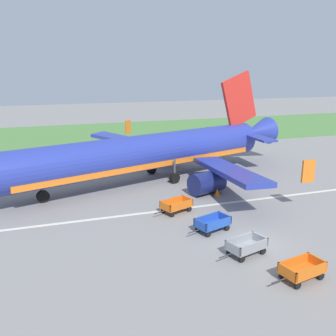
{
  "coord_description": "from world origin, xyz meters",
  "views": [
    {
      "loc": [
        -12.92,
        -20.35,
        11.62
      ],
      "look_at": [
        -2.43,
        11.04,
        2.8
      ],
      "focal_mm": 40.19,
      "sensor_mm": 36.0,
      "label": 1
    }
  ],
  "objects_px": {
    "airplane": "(151,153)",
    "baggage_cart_fourth_in_row": "(176,205)",
    "baggage_cart_nearest": "(302,270)",
    "baggage_cart_second_in_row": "(246,246)",
    "baggage_cart_third_in_row": "(212,223)",
    "traffic_cone_near_plane": "(217,192)"
  },
  "relations": [
    {
      "from": "traffic_cone_near_plane",
      "to": "baggage_cart_second_in_row",
      "type": "bearing_deg",
      "value": -106.5
    },
    {
      "from": "baggage_cart_second_in_row",
      "to": "baggage_cart_nearest",
      "type": "bearing_deg",
      "value": -67.5
    },
    {
      "from": "traffic_cone_near_plane",
      "to": "baggage_cart_fourth_in_row",
      "type": "bearing_deg",
      "value": -152.25
    },
    {
      "from": "baggage_cart_fourth_in_row",
      "to": "baggage_cart_third_in_row",
      "type": "bearing_deg",
      "value": -73.93
    },
    {
      "from": "baggage_cart_second_in_row",
      "to": "baggage_cart_third_in_row",
      "type": "relative_size",
      "value": 1.0
    },
    {
      "from": "baggage_cart_nearest",
      "to": "traffic_cone_near_plane",
      "type": "bearing_deg",
      "value": 83.08
    },
    {
      "from": "airplane",
      "to": "baggage_cart_fourth_in_row",
      "type": "xyz_separation_m",
      "value": [
        -0.55,
        -9.46,
        -2.45
      ]
    },
    {
      "from": "baggage_cart_third_in_row",
      "to": "baggage_cart_fourth_in_row",
      "type": "distance_m",
      "value": 4.54
    },
    {
      "from": "baggage_cart_second_in_row",
      "to": "traffic_cone_near_plane",
      "type": "height_order",
      "value": "baggage_cart_second_in_row"
    },
    {
      "from": "airplane",
      "to": "traffic_cone_near_plane",
      "type": "distance_m",
      "value": 8.58
    },
    {
      "from": "airplane",
      "to": "baggage_cart_second_in_row",
      "type": "distance_m",
      "value": 18.01
    },
    {
      "from": "airplane",
      "to": "baggage_cart_nearest",
      "type": "bearing_deg",
      "value": -82.78
    },
    {
      "from": "baggage_cart_nearest",
      "to": "baggage_cart_second_in_row",
      "type": "xyz_separation_m",
      "value": [
        -1.49,
        3.59,
        0.0
      ]
    },
    {
      "from": "traffic_cone_near_plane",
      "to": "baggage_cart_nearest",
      "type": "bearing_deg",
      "value": -96.92
    },
    {
      "from": "baggage_cart_third_in_row",
      "to": "baggage_cart_second_in_row",
      "type": "bearing_deg",
      "value": -82.6
    },
    {
      "from": "baggage_cart_nearest",
      "to": "baggage_cart_third_in_row",
      "type": "height_order",
      "value": "same"
    },
    {
      "from": "baggage_cart_third_in_row",
      "to": "traffic_cone_near_plane",
      "type": "bearing_deg",
      "value": 61.7
    },
    {
      "from": "airplane",
      "to": "baggage_cart_second_in_row",
      "type": "height_order",
      "value": "airplane"
    },
    {
      "from": "airplane",
      "to": "baggage_cart_second_in_row",
      "type": "bearing_deg",
      "value": -86.07
    },
    {
      "from": "baggage_cart_nearest",
      "to": "baggage_cart_fourth_in_row",
      "type": "distance_m",
      "value": 12.37
    },
    {
      "from": "traffic_cone_near_plane",
      "to": "baggage_cart_third_in_row",
      "type": "bearing_deg",
      "value": -118.3
    },
    {
      "from": "baggage_cart_fourth_in_row",
      "to": "traffic_cone_near_plane",
      "type": "distance_m",
      "value": 5.69
    }
  ]
}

